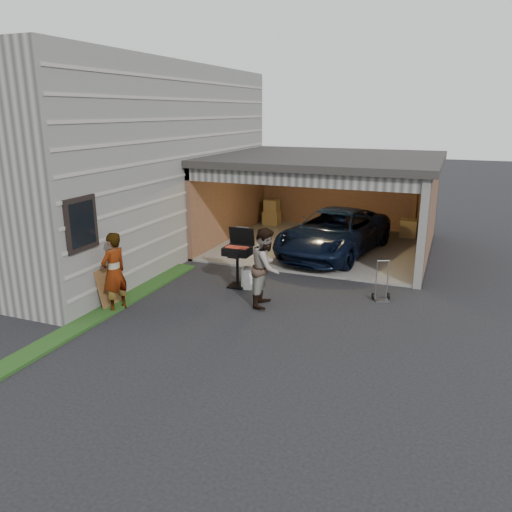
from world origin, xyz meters
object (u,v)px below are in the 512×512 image
at_px(man, 266,267).
at_px(bbq_grill, 238,253).
at_px(woman, 114,272).
at_px(propane_tank, 248,279).
at_px(hand_truck, 382,293).
at_px(plywood_panel, 111,286).
at_px(minivan, 334,234).

distance_m(man, bbq_grill, 1.38).
bearing_deg(man, woman, 111.37).
relative_size(man, propane_tank, 3.63).
xyz_separation_m(woman, propane_tank, (2.11, 2.38, -0.63)).
relative_size(woman, hand_truck, 1.82).
bearing_deg(bbq_grill, plywood_panel, -134.50).
relative_size(propane_tank, hand_truck, 0.51).
bearing_deg(plywood_panel, bbq_grill, 45.50).
bearing_deg(minivan, plywood_panel, -112.75).
distance_m(woman, propane_tank, 3.24).
relative_size(propane_tank, plywood_panel, 0.54).
bearing_deg(bbq_grill, woman, -127.50).
relative_size(minivan, plywood_panel, 5.24).
height_order(minivan, hand_truck, minivan).
height_order(minivan, propane_tank, minivan).
height_order(woman, bbq_grill, woman).
bearing_deg(propane_tank, plywood_panel, -138.20).
bearing_deg(hand_truck, man, -175.90).
relative_size(woman, propane_tank, 3.60).
distance_m(woman, plywood_panel, 0.57).
distance_m(minivan, man, 4.50).
bearing_deg(man, propane_tank, 36.86).
bearing_deg(minivan, man, -86.37).
bearing_deg(plywood_panel, woman, -36.39).
height_order(bbq_grill, hand_truck, bbq_grill).
distance_m(woman, bbq_grill, 3.03).
distance_m(minivan, plywood_panel, 6.86).
xyz_separation_m(woman, hand_truck, (5.29, 2.76, -0.69)).
bearing_deg(woman, man, 127.81).
height_order(woman, man, man).
bearing_deg(propane_tank, hand_truck, 6.90).
distance_m(plywood_panel, hand_truck, 6.15).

